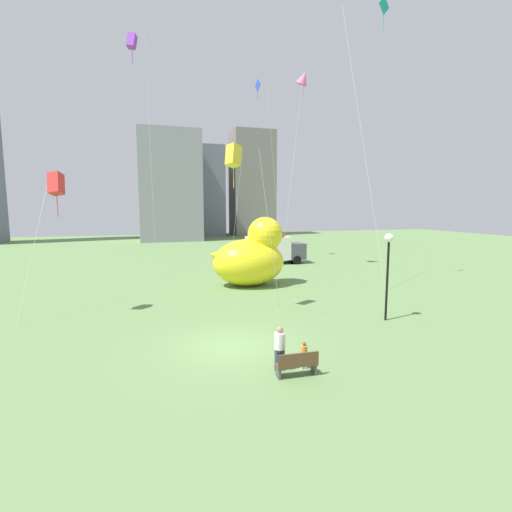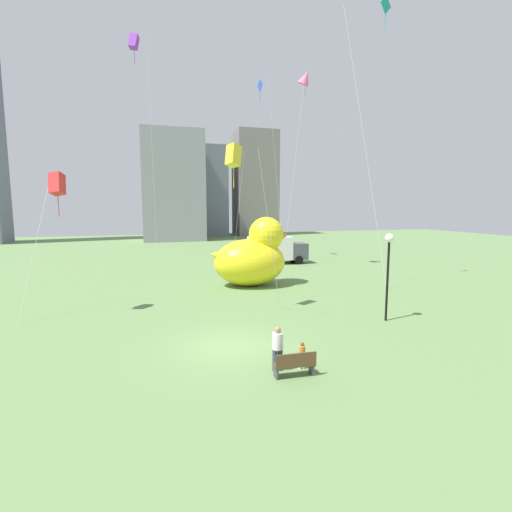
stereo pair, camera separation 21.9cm
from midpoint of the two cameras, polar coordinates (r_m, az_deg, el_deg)
ground_plane at (r=16.67m, az=-4.26°, el=-13.38°), size 140.00×140.00×0.00m
park_bench at (r=13.79m, az=5.75°, el=-15.86°), size 1.50×0.51×0.90m
person_adult at (r=14.07m, az=3.13°, el=-13.42°), size 0.40×0.40×1.65m
person_child at (r=14.40m, az=6.80°, el=-14.43°), size 0.25×0.25×1.02m
giant_inflatable_duck at (r=28.52m, az=-0.91°, el=-0.08°), size 6.25×4.01×5.18m
lamppost at (r=20.58m, az=19.03°, el=0.24°), size 0.46×0.46×4.57m
box_truck at (r=39.79m, az=2.58°, el=0.92°), size 6.20×2.63×2.85m
city_skyline at (r=75.23m, az=-15.02°, el=11.99°), size 55.37×18.54×41.11m
kite_pink at (r=37.89m, az=6.95°, el=24.99°), size 2.69×2.70×18.19m
kite_red at (r=22.48m, az=-28.19°, el=9.50°), size 2.50×2.94×7.76m
kite_purple at (r=36.01m, az=-18.35°, el=28.11°), size 1.80×2.31×19.69m
kite_blue at (r=43.82m, az=0.43°, el=22.79°), size 2.96×3.48×19.47m
kite_green at (r=38.35m, az=-3.86°, el=15.56°), size 1.56×1.51×12.11m
kite_yellow at (r=20.72m, az=-3.68°, el=14.75°), size 3.37×3.41×9.27m
kite_teal at (r=32.95m, az=18.13°, el=30.13°), size 3.47×3.79×20.92m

